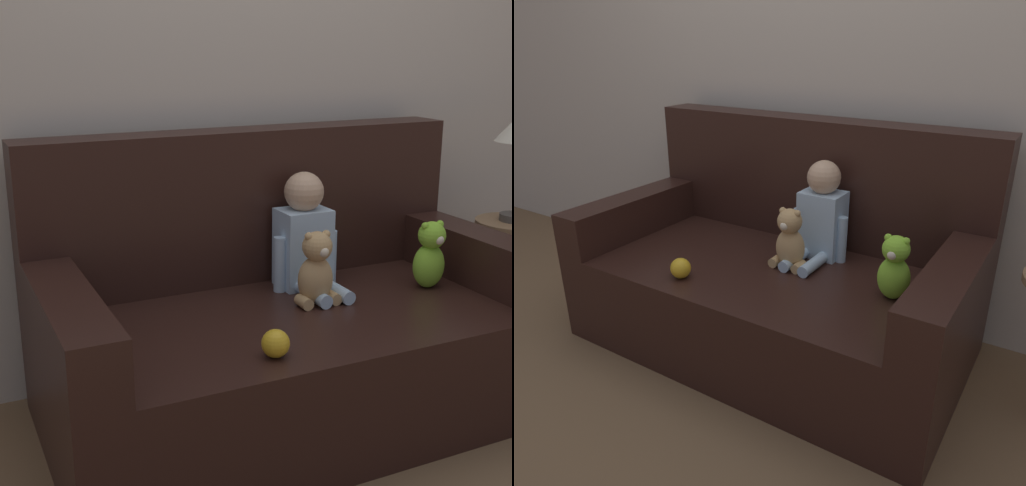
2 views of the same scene
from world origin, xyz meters
TOP-DOWN VIEW (x-y plane):
  - ground_plane at (0.00, 0.00)m, footprint 12.00×12.00m
  - wall_back at (0.00, 0.55)m, footprint 8.00×0.05m
  - couch at (0.00, 0.07)m, footprint 1.69×0.93m
  - person_baby at (0.15, 0.17)m, footprint 0.26×0.33m
  - teddy_bear_brown at (0.09, -0.01)m, footprint 0.15×0.12m
  - plush_toy_side at (0.56, -0.04)m, footprint 0.12×0.12m
  - toy_ball at (-0.23, -0.33)m, footprint 0.08×0.08m

SIDE VIEW (x-z plane):
  - ground_plane at x=0.00m, z-range 0.00..0.00m
  - couch at x=0.00m, z-range -0.17..0.81m
  - toy_ball at x=-0.23m, z-range 0.41..0.49m
  - teddy_bear_brown at x=0.09m, z-range 0.40..0.66m
  - plush_toy_side at x=0.56m, z-range 0.41..0.66m
  - person_baby at x=0.15m, z-range 0.38..0.81m
  - wall_back at x=0.00m, z-range 0.00..2.60m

